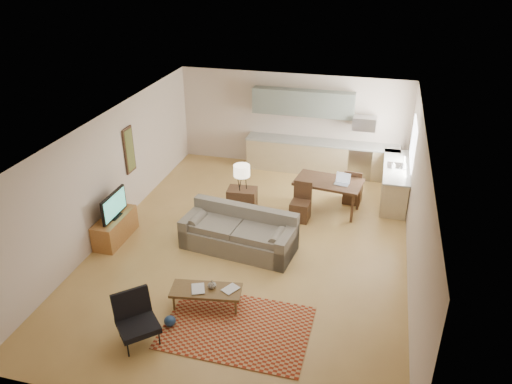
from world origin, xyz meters
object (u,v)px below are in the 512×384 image
(armchair, at_px, (137,321))
(coffee_table, at_px, (207,298))
(dining_table, at_px, (328,196))
(console_table, at_px, (242,204))
(tv_credenza, at_px, (115,228))
(sofa, at_px, (238,231))

(armchair, bearing_deg, coffee_table, 11.46)
(dining_table, bearing_deg, coffee_table, -103.67)
(coffee_table, relative_size, console_table, 1.63)
(tv_credenza, xyz_separation_m, dining_table, (4.36, 2.47, 0.11))
(sofa, distance_m, coffee_table, 1.97)
(sofa, xyz_separation_m, dining_table, (1.62, 2.18, -0.04))
(armchair, distance_m, console_table, 4.38)
(console_table, distance_m, dining_table, 2.10)
(armchair, bearing_deg, tv_credenza, 81.68)
(coffee_table, distance_m, tv_credenza, 3.17)
(sofa, distance_m, armchair, 3.17)
(sofa, xyz_separation_m, coffee_table, (-0.04, -1.96, -0.24))
(sofa, bearing_deg, console_table, 110.23)
(coffee_table, bearing_deg, armchair, -134.11)
(armchair, bearing_deg, sofa, 31.87)
(tv_credenza, bearing_deg, coffee_table, -31.51)
(coffee_table, bearing_deg, console_table, 85.66)
(tv_credenza, bearing_deg, dining_table, 29.58)
(coffee_table, distance_m, dining_table, 4.46)
(coffee_table, height_order, tv_credenza, tv_credenza)
(coffee_table, height_order, console_table, console_table)
(coffee_table, bearing_deg, tv_credenza, 139.83)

